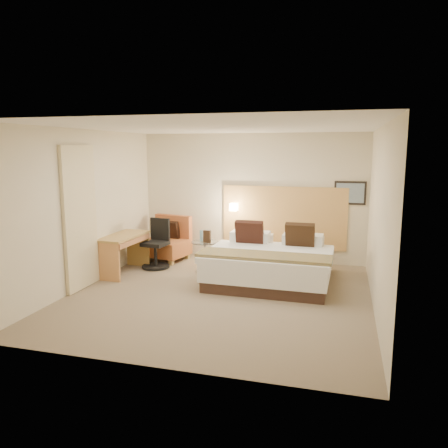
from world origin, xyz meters
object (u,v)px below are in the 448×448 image
(desk, at_px, (124,243))
(side_table, at_px, (205,255))
(lounge_chair, at_px, (167,242))
(desk_chair, at_px, (157,248))
(bed, at_px, (271,262))

(desk, bearing_deg, side_table, 18.89)
(lounge_chair, distance_m, desk_chair, 0.68)
(side_table, bearing_deg, desk, -161.11)
(side_table, distance_m, desk_chair, 1.04)
(side_table, xyz_separation_m, desk_chair, (-1.04, 0.05, 0.07))
(bed, height_order, side_table, bed)
(bed, height_order, desk, bed)
(side_table, distance_m, desk, 1.56)
(desk, relative_size, desk_chair, 1.25)
(desk_chair, bearing_deg, bed, -7.35)
(bed, xyz_separation_m, desk_chair, (-2.38, 0.31, 0.06))
(desk_chair, bearing_deg, side_table, -2.69)
(desk, xyz_separation_m, desk_chair, (0.42, 0.55, -0.19))
(side_table, bearing_deg, bed, -10.89)
(lounge_chair, height_order, side_table, lounge_chair)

